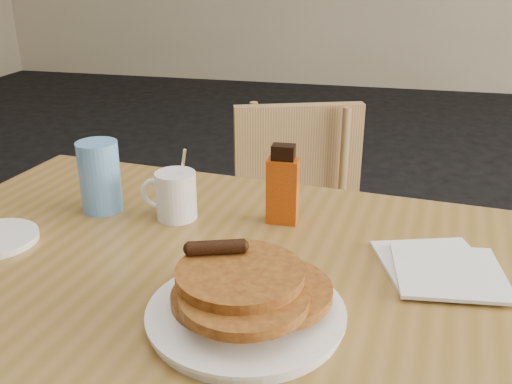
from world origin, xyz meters
TOP-DOWN VIEW (x-y plane):
  - main_table at (-0.07, -0.07)m, footprint 1.37×0.99m
  - chair_main_far at (-0.09, 0.66)m, footprint 0.48×0.49m
  - pancake_plate at (-0.01, -0.18)m, footprint 0.28×0.28m
  - coffee_mug at (-0.23, 0.11)m, footprint 0.11×0.08m
  - syrup_bottle at (-0.02, 0.14)m, footprint 0.06×0.04m
  - napkin_stack at (0.26, 0.02)m, footprint 0.22×0.23m
  - blue_tumbler at (-0.38, 0.12)m, footprint 0.10×0.10m

SIDE VIEW (x-z plane):
  - chair_main_far at x=-0.09m, z-range 0.08..0.91m
  - main_table at x=-0.07m, z-range 0.33..1.08m
  - napkin_stack at x=0.26m, z-range 0.75..0.76m
  - pancake_plate at x=-0.01m, z-range 0.73..0.83m
  - coffee_mug at x=-0.23m, z-range 0.73..0.87m
  - blue_tumbler at x=-0.38m, z-range 0.75..0.89m
  - syrup_bottle at x=-0.02m, z-range 0.74..0.90m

